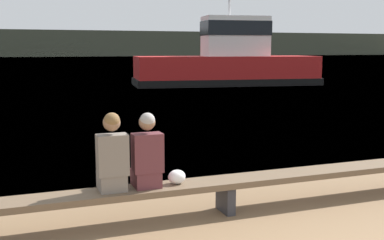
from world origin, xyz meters
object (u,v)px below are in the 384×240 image
person_left (112,156)px  person_right (147,155)px  bench_main (226,185)px  shopping_bag (177,177)px  tugboat_red (228,63)px

person_left → person_right: bearing=0.1°
bench_main → shopping_bag: shopping_bag is taller
shopping_bag → bench_main: bearing=-1.9°
bench_main → person_right: (-1.08, 0.01, 0.49)m
person_left → person_right: 0.44m
bench_main → shopping_bag: bearing=178.1°
bench_main → shopping_bag: (-0.68, 0.02, 0.17)m
bench_main → tugboat_red: (9.64, 20.73, 0.90)m
tugboat_red → shopping_bag: bearing=161.5°
shopping_bag → person_right: bearing=-177.6°
tugboat_red → person_right: bearing=160.7°
person_left → shopping_bag: 0.91m
bench_main → shopping_bag: 0.70m
person_right → shopping_bag: bearing=2.4°
person_right → shopping_bag: (0.40, 0.02, -0.33)m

